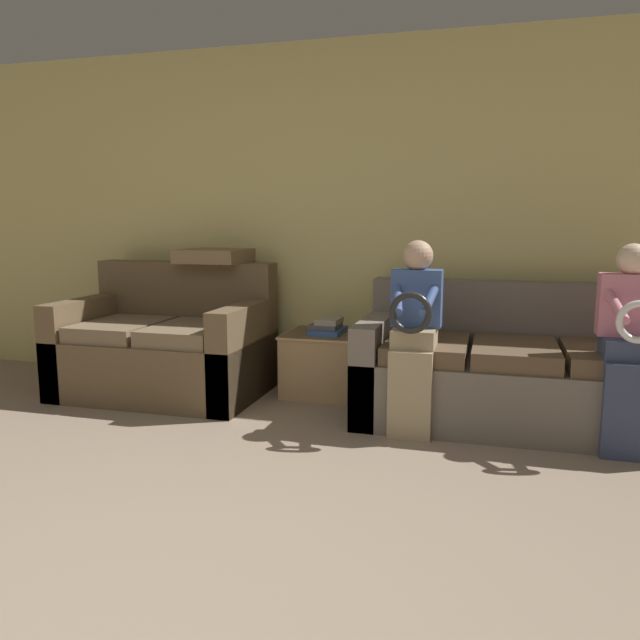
% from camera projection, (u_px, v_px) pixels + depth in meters
% --- Properties ---
extents(wall_back, '(6.69, 0.06, 2.55)m').
position_uv_depth(wall_back, '(340.00, 218.00, 4.67)').
color(wall_back, '#DBCC7F').
rests_on(wall_back, ground_plane).
extents(couch_main, '(1.90, 0.96, 0.86)m').
position_uv_depth(couch_main, '(513.00, 373.00, 3.93)').
color(couch_main, '#70665B').
rests_on(couch_main, ground_plane).
extents(couch_side, '(1.42, 0.94, 0.94)m').
position_uv_depth(couch_side, '(167.00, 348.00, 4.57)').
color(couch_side, brown).
rests_on(couch_side, ground_plane).
extents(child_left_seated, '(0.30, 0.38, 1.14)m').
position_uv_depth(child_left_seated, '(414.00, 328.00, 3.65)').
color(child_left_seated, tan).
rests_on(child_left_seated, ground_plane).
extents(child_right_seated, '(0.33, 0.38, 1.14)m').
position_uv_depth(child_right_seated, '(631.00, 340.00, 3.35)').
color(child_right_seated, '#384260').
rests_on(child_right_seated, ground_plane).
extents(side_shelf, '(0.61, 0.53, 0.45)m').
position_uv_depth(side_shelf, '(328.00, 363.00, 4.54)').
color(side_shelf, tan).
rests_on(side_shelf, ground_plane).
extents(book_stack, '(0.22, 0.32, 0.11)m').
position_uv_depth(book_stack, '(328.00, 327.00, 4.49)').
color(book_stack, '#33569E').
rests_on(book_stack, side_shelf).
extents(throw_pillow, '(0.48, 0.48, 0.10)m').
position_uv_depth(throw_pillow, '(215.00, 256.00, 4.71)').
color(throw_pillow, '#846B4C').
rests_on(throw_pillow, couch_side).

